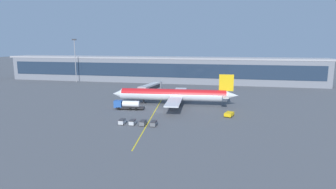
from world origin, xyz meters
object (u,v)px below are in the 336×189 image
Objects in this scene: baggage_cart_0 at (122,122)px; baggage_cart_1 at (132,122)px; main_airliner at (174,95)px; baggage_cart_2 at (143,123)px; fuel_tanker at (127,105)px; pushback_tug at (229,114)px; baggage_cart_3 at (154,123)px.

baggage_cart_0 is 3.20m from baggage_cart_1.
main_airliner is 18.21× the size of baggage_cart_1.
baggage_cart_2 is (6.40, -0.01, 0.00)m from baggage_cart_0.
baggage_cart_2 is at bearing -57.89° from fuel_tanker.
main_airliner reaches higher than baggage_cart_2.
pushback_tug is 29.01m from baggage_cart_2.
fuel_tanker is at bearing 105.37° from baggage_cart_0.
baggage_cart_2 is (3.20, -0.00, 0.00)m from baggage_cart_1.
pushback_tug is at bearing 32.20° from baggage_cart_2.
main_airliner is at bearing 70.28° from baggage_cart_0.
baggage_cart_2 is (11.39, -18.15, -0.96)m from fuel_tanker.
pushback_tug is 34.59m from baggage_cart_0.
baggage_cart_3 is (-21.35, -15.46, -0.07)m from pushback_tug.
pushback_tug is 31.76m from baggage_cart_1.
fuel_tanker is 19.93m from baggage_cart_1.
pushback_tug is 1.63× the size of baggage_cart_3.
main_airliner is 30.36m from baggage_cart_0.
fuel_tanker is 23.31m from baggage_cart_3.
baggage_cart_1 is at bearing 179.94° from baggage_cart_3.
fuel_tanker is at bearing -145.91° from main_airliner.
baggage_cart_2 is at bearing 179.94° from baggage_cart_3.
baggage_cart_0 is at bearing -153.47° from pushback_tug.
pushback_tug is 26.36m from baggage_cart_3.
fuel_tanker is 36.05m from pushback_tug.
main_airliner is at bearing 148.03° from pushback_tug.
baggage_cart_1 is (-6.98, -28.41, -3.33)m from main_airliner.
baggage_cart_1 reaches higher than pushback_tug.
baggage_cart_3 is at bearing -0.06° from baggage_cart_2.
baggage_cart_1 is (3.20, -0.00, 0.00)m from baggage_cart_0.
baggage_cart_1 is at bearing -65.72° from fuel_tanker.
baggage_cart_0 is (-30.95, -15.45, -0.07)m from pushback_tug.
baggage_cart_3 is (14.59, -18.15, -0.96)m from fuel_tanker.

